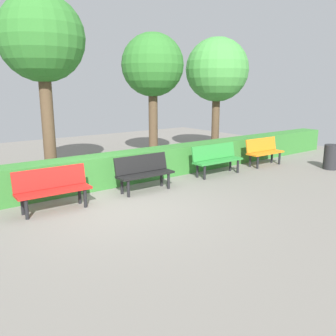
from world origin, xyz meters
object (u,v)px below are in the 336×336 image
object	(u,v)px
trash_bin	(331,157)
tree_mid	(153,66)
bench_black	(144,171)
tree_near	(217,71)
bench_orange	(264,150)
bench_red	(53,187)
bench_green	(217,158)
tree_far	(42,41)

from	to	relation	value
trash_bin	tree_mid	bearing A→B (deg)	-51.56
bench_black	tree_near	world-z (taller)	tree_near
bench_orange	bench_red	bearing A→B (deg)	2.43
bench_orange	tree_near	bearing A→B (deg)	-92.37
bench_orange	tree_near	size ratio (longest dim) A/B	0.33
trash_bin	bench_orange	bearing A→B (deg)	-53.02
bench_black	bench_green	bearing A→B (deg)	-177.04
bench_red	tree_mid	distance (m)	6.00
bench_orange	bench_black	world-z (taller)	same
tree_near	tree_far	bearing A→B (deg)	1.11
bench_red	tree_far	bearing A→B (deg)	-107.11
bench_orange	bench_black	distance (m)	4.61
tree_mid	bench_black	bearing A→B (deg)	51.55
bench_orange	bench_black	size ratio (longest dim) A/B	0.95
bench_green	tree_near	xyz separation A→B (m)	(-2.24, -2.34, 2.54)
bench_green	bench_red	bearing A→B (deg)	2.32
bench_black	bench_red	xyz separation A→B (m)	(2.23, 0.04, 0.00)
bench_black	trash_bin	world-z (taller)	bench_black
bench_green	tree_far	distance (m)	5.48
bench_green	trash_bin	distance (m)	3.66
bench_orange	bench_red	size ratio (longest dim) A/B	0.93
tree_far	trash_bin	bearing A→B (deg)	152.15
bench_orange	bench_black	bearing A→B (deg)	2.40
bench_green	tree_far	world-z (taller)	tree_far
bench_red	trash_bin	world-z (taller)	bench_red
tree_near	tree_mid	xyz separation A→B (m)	(2.47, -0.47, 0.08)
bench_black	tree_far	world-z (taller)	tree_far
bench_orange	bench_red	distance (m)	6.84
tree_near	tree_far	world-z (taller)	tree_far
tree_near	tree_far	size ratio (longest dim) A/B	0.89
tree_mid	trash_bin	xyz separation A→B (m)	(-3.51, 4.42, -2.73)
bench_black	tree_far	size ratio (longest dim) A/B	0.31
bench_green	tree_mid	world-z (taller)	tree_mid
bench_red	tree_near	distance (m)	7.84
bench_orange	bench_green	xyz separation A→B (m)	(2.08, -0.02, 0.01)
bench_green	bench_black	xyz separation A→B (m)	(2.52, 0.09, -0.00)
bench_black	tree_mid	world-z (taller)	tree_mid
tree_far	bench_black	bearing A→B (deg)	121.89
tree_near	trash_bin	xyz separation A→B (m)	(-1.04, 3.95, -2.65)
tree_far	tree_mid	bearing A→B (deg)	-171.04
bench_orange	bench_green	world-z (taller)	same
bench_green	tree_far	bearing A→B (deg)	-28.49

